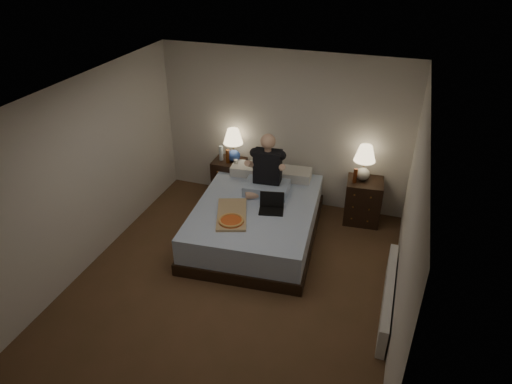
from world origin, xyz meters
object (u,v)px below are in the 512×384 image
(lamp_left, at_px, (233,145))
(beer_bottle_left, at_px, (228,156))
(pizza_box, at_px, (231,221))
(nightstand_left, at_px, (230,178))
(radiator, at_px, (388,296))
(bed, at_px, (256,220))
(laptop, at_px, (271,204))
(lamp_right, at_px, (364,163))
(water_bottle, at_px, (221,153))
(soda_can, at_px, (236,163))
(nightstand_right, at_px, (363,201))
(person, at_px, (267,165))
(beer_bottle_right, at_px, (355,176))

(lamp_left, bearing_deg, beer_bottle_left, -125.59)
(pizza_box, bearing_deg, nightstand_left, 92.90)
(radiator, bearing_deg, bed, 154.83)
(nightstand_left, bearing_deg, laptop, -47.38)
(lamp_right, bearing_deg, water_bottle, 179.99)
(lamp_left, bearing_deg, soda_can, -57.40)
(beer_bottle_left, bearing_deg, water_bottle, 156.54)
(nightstand_left, distance_m, beer_bottle_left, 0.46)
(nightstand_right, distance_m, water_bottle, 2.41)
(lamp_right, distance_m, person, 1.46)
(water_bottle, distance_m, soda_can, 0.33)
(lamp_left, height_order, soda_can, lamp_left)
(lamp_left, relative_size, beer_bottle_left, 2.43)
(lamp_right, relative_size, pizza_box, 0.74)
(person, bearing_deg, water_bottle, 143.33)
(person, bearing_deg, radiator, -38.66)
(lamp_right, xyz_separation_m, radiator, (0.60, -1.91, -0.78))
(nightstand_right, xyz_separation_m, pizza_box, (-1.59, -1.52, 0.25))
(person, xyz_separation_m, laptop, (0.22, -0.48, -0.35))
(beer_bottle_right, height_order, radiator, beer_bottle_right)
(lamp_right, height_order, radiator, lamp_right)
(nightstand_left, relative_size, beer_bottle_left, 2.92)
(water_bottle, distance_m, radiator, 3.53)
(lamp_left, distance_m, beer_bottle_right, 2.02)
(bed, height_order, lamp_right, lamp_right)
(nightstand_left, distance_m, radiator, 3.39)
(lamp_left, bearing_deg, laptop, -48.58)
(lamp_left, bearing_deg, nightstand_left, 180.00)
(lamp_left, height_order, water_bottle, lamp_left)
(laptop, bearing_deg, nightstand_right, 29.45)
(radiator, bearing_deg, lamp_right, 107.61)
(beer_bottle_left, bearing_deg, lamp_left, 54.41)
(lamp_right, bearing_deg, nightstand_left, 179.12)
(laptop, distance_m, pizza_box, 0.63)
(beer_bottle_left, xyz_separation_m, pizza_box, (0.64, -1.49, -0.19))
(bed, bearing_deg, beer_bottle_left, 126.13)
(lamp_right, distance_m, water_bottle, 2.31)
(nightstand_right, bearing_deg, bed, -151.75)
(beer_bottle_right, bearing_deg, soda_can, 179.43)
(beer_bottle_right, bearing_deg, beer_bottle_left, 178.12)
(bed, xyz_separation_m, pizza_box, (-0.16, -0.58, 0.32))
(soda_can, xyz_separation_m, beer_bottle_right, (1.91, -0.02, 0.09))
(lamp_left, relative_size, beer_bottle_right, 2.43)
(person, height_order, radiator, person)
(lamp_left, relative_size, person, 0.60)
(lamp_right, height_order, beer_bottle_right, lamp_right)
(bed, relative_size, beer_bottle_right, 9.71)
(beer_bottle_left, relative_size, person, 0.25)
(nightstand_left, height_order, soda_can, soda_can)
(lamp_left, bearing_deg, bed, -54.19)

